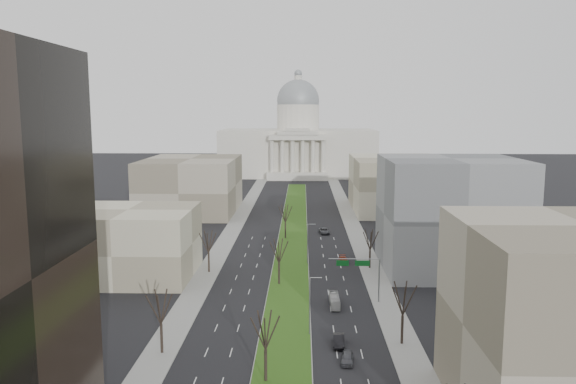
% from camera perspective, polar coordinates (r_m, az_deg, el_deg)
% --- Properties ---
extents(ground, '(600.00, 600.00, 0.00)m').
position_cam_1_polar(ground, '(150.49, 0.50, -4.76)').
color(ground, black).
rests_on(ground, ground).
extents(median, '(8.00, 222.03, 0.20)m').
position_cam_1_polar(median, '(149.48, 0.49, -4.81)').
color(median, '#999993').
rests_on(median, ground).
extents(sidewalk_left, '(5.00, 330.00, 0.15)m').
position_cam_1_polar(sidewalk_left, '(127.81, -7.64, -7.17)').
color(sidewalk_left, gray).
rests_on(sidewalk_left, ground).
extents(sidewalk_right, '(5.00, 330.00, 0.15)m').
position_cam_1_polar(sidewalk_right, '(127.10, 8.27, -7.27)').
color(sidewalk_right, gray).
rests_on(sidewalk_right, ground).
extents(capitol, '(80.00, 46.00, 55.00)m').
position_cam_1_polar(capitol, '(296.71, 1.02, 4.87)').
color(capitol, beige).
rests_on(capitol, ground).
extents(building_beige_left, '(26.00, 22.00, 14.00)m').
position_cam_1_polar(building_beige_left, '(120.18, -15.81, -5.01)').
color(building_beige_left, '#9C9479').
rests_on(building_beige_left, ground).
extents(building_grey_right, '(28.00, 26.00, 24.00)m').
position_cam_1_polar(building_grey_right, '(124.63, 16.10, -2.20)').
color(building_grey_right, slate).
rests_on(building_grey_right, ground).
extents(building_far_left, '(30.00, 40.00, 18.00)m').
position_cam_1_polar(building_far_left, '(191.96, -9.79, 0.69)').
color(building_far_left, gray).
rests_on(building_far_left, ground).
extents(building_far_right, '(30.00, 40.00, 18.00)m').
position_cam_1_polar(building_far_right, '(195.91, 11.03, 0.81)').
color(building_far_right, '#9C9479').
rests_on(building_far_right, ground).
extents(tree_left_mid, '(5.40, 5.40, 9.72)m').
position_cam_1_polar(tree_left_mid, '(81.74, -12.82, -11.20)').
color(tree_left_mid, black).
rests_on(tree_left_mid, ground).
extents(tree_left_far, '(5.28, 5.28, 9.50)m').
position_cam_1_polar(tree_left_far, '(119.40, -8.09, -4.94)').
color(tree_left_far, black).
rests_on(tree_left_far, ground).
extents(tree_right_mid, '(5.52, 5.52, 9.94)m').
position_cam_1_polar(tree_right_mid, '(84.31, 11.62, -10.44)').
color(tree_right_mid, black).
rests_on(tree_right_mid, ground).
extents(tree_right_far, '(5.04, 5.04, 9.07)m').
position_cam_1_polar(tree_right_far, '(122.59, 8.35, -4.74)').
color(tree_right_far, black).
rests_on(tree_right_far, ground).
extents(tree_median_a, '(5.40, 5.40, 9.72)m').
position_cam_1_polar(tree_median_a, '(71.99, -2.31, -13.74)').
color(tree_median_a, black).
rests_on(tree_median_a, ground).
extents(tree_median_b, '(5.40, 5.40, 9.72)m').
position_cam_1_polar(tree_median_b, '(110.04, -0.92, -5.91)').
color(tree_median_b, black).
rests_on(tree_median_b, ground).
extents(tree_median_c, '(5.40, 5.40, 9.72)m').
position_cam_1_polar(tree_median_c, '(149.12, -0.27, -2.14)').
color(tree_median_c, black).
rests_on(tree_median_c, ground).
extents(streetlamp_median_b, '(1.90, 0.20, 9.16)m').
position_cam_1_polar(streetlamp_median_b, '(86.65, 2.25, -11.40)').
color(streetlamp_median_b, gray).
rests_on(streetlamp_median_b, ground).
extents(streetlamp_median_c, '(1.90, 0.20, 9.16)m').
position_cam_1_polar(streetlamp_median_c, '(125.04, 2.02, -5.21)').
color(streetlamp_median_c, gray).
rests_on(streetlamp_median_c, ground).
extents(mast_arm_signs, '(9.12, 0.24, 8.09)m').
position_cam_1_polar(mast_arm_signs, '(101.14, 7.72, -7.79)').
color(mast_arm_signs, gray).
rests_on(mast_arm_signs, ground).
extents(car_grey_near, '(2.16, 4.30, 1.40)m').
position_cam_1_polar(car_grey_near, '(79.84, 6.04, -16.40)').
color(car_grey_near, '#414248').
rests_on(car_grey_near, ground).
extents(car_black, '(1.87, 4.66, 1.51)m').
position_cam_1_polar(car_black, '(84.88, 5.19, -14.80)').
color(car_black, black).
rests_on(car_black, ground).
extents(car_red, '(2.03, 4.73, 1.36)m').
position_cam_1_polar(car_red, '(127.69, 5.64, -6.87)').
color(car_red, maroon).
rests_on(car_red, ground).
extents(car_grey_far, '(3.16, 5.70, 1.51)m').
position_cam_1_polar(car_grey_far, '(156.81, 3.69, -3.97)').
color(car_grey_far, '#43444A').
rests_on(car_grey_far, ground).
extents(box_van, '(1.67, 6.87, 1.91)m').
position_cam_1_polar(box_van, '(100.53, 4.74, -10.92)').
color(box_van, silver).
rests_on(box_van, ground).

